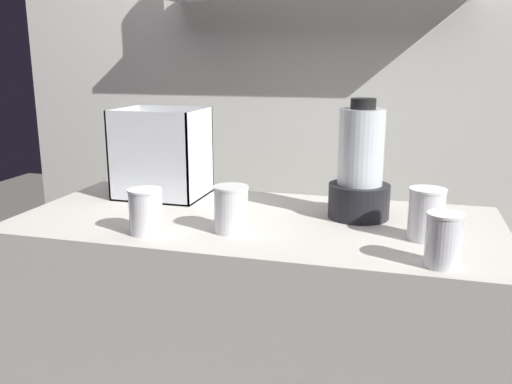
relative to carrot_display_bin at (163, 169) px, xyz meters
name	(u,v)px	position (x,y,z in m)	size (l,w,h in m)	color
counter	(256,356)	(0.38, -0.18, -0.54)	(1.40, 0.64, 0.90)	beige
back_wall_unit	(306,82)	(0.38, 0.59, 0.27)	(2.60, 0.24, 2.50)	silver
carrot_display_bin	(163,169)	(0.00, 0.00, 0.00)	(0.28, 0.23, 0.30)	white
blender_pitcher	(360,171)	(0.67, -0.08, 0.05)	(0.18, 0.18, 0.35)	black
juice_cup_mango_far_left	(146,213)	(0.13, -0.39, -0.04)	(0.09, 0.09, 0.12)	white
juice_cup_mango_left	(231,211)	(0.35, -0.32, -0.03)	(0.10, 0.10, 0.13)	white
juice_cup_beet_middle	(426,217)	(0.85, -0.24, -0.03)	(0.09, 0.09, 0.14)	white
juice_cup_orange_right	(443,243)	(0.88, -0.43, -0.04)	(0.08, 0.08, 0.12)	white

